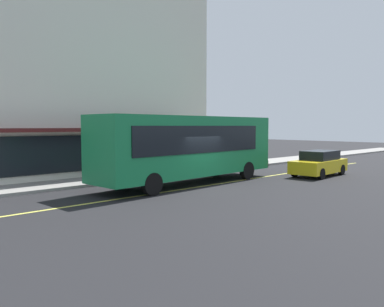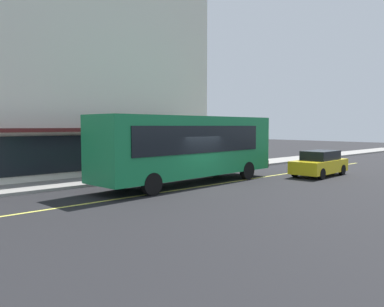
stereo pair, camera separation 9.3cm
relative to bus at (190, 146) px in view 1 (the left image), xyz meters
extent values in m
plane|color=black|center=(-0.31, -1.00, -1.99)|extent=(120.00, 120.00, 0.00)
cube|color=gray|center=(-0.31, 3.97, -1.91)|extent=(80.00, 2.68, 0.15)
cube|color=#D8D14C|center=(-0.31, -1.00, -1.98)|extent=(36.00, 0.16, 0.01)
cube|color=silver|center=(-3.51, 11.15, 5.75)|extent=(20.31, 11.67, 15.48)
cube|color=#4C1919|center=(-3.51, 5.06, 0.81)|extent=(14.22, 0.70, 0.20)
cube|color=black|center=(-3.51, 5.28, -0.49)|extent=(12.19, 0.08, 2.00)
cube|color=#197F47|center=(-0.04, 0.00, 0.01)|extent=(11.12, 3.07, 3.00)
cube|color=black|center=(5.41, 0.28, 0.37)|extent=(0.23, 2.10, 1.80)
cube|color=black|center=(-0.40, 1.25, 0.37)|extent=(8.79, 0.52, 1.32)
cube|color=black|center=(-0.27, -1.29, 0.37)|extent=(8.79, 0.52, 1.32)
cube|color=#0CF259|center=(5.48, 0.29, 1.26)|extent=(0.18, 1.90, 0.36)
cube|color=#2D2D33|center=(5.51, 0.29, -1.24)|extent=(0.28, 2.41, 0.40)
cylinder|color=black|center=(3.42, 1.31, -1.49)|extent=(1.01, 0.35, 1.00)
cylinder|color=black|center=(3.54, -0.95, -1.49)|extent=(1.01, 0.35, 1.00)
cylinder|color=black|center=(-3.61, 0.94, -1.49)|extent=(1.01, 0.35, 1.00)
cylinder|color=black|center=(-3.49, -1.31, -1.49)|extent=(1.01, 0.35, 1.00)
cylinder|color=#2D2D33|center=(0.20, 3.15, -0.24)|extent=(0.12, 0.12, 3.20)
cube|color=black|center=(0.20, 3.35, 0.91)|extent=(0.30, 0.30, 0.90)
sphere|color=red|center=(0.20, 3.52, 1.18)|extent=(0.18, 0.18, 0.18)
sphere|color=orange|center=(0.20, 3.52, 0.91)|extent=(0.18, 0.18, 0.18)
sphere|color=green|center=(0.20, 3.52, 0.64)|extent=(0.18, 0.18, 0.18)
cube|color=yellow|center=(7.88, -2.99, -1.39)|extent=(4.39, 2.03, 0.75)
cube|color=black|center=(8.03, -2.98, -0.74)|extent=(2.49, 1.64, 0.55)
cylinder|color=black|center=(6.51, -3.88, -1.67)|extent=(0.65, 0.25, 0.64)
cylinder|color=black|center=(6.42, -2.24, -1.67)|extent=(0.65, 0.25, 0.64)
cylinder|color=black|center=(9.34, -3.73, -1.67)|extent=(0.65, 0.25, 0.64)
cylinder|color=black|center=(9.25, -2.09, -1.67)|extent=(0.65, 0.25, 0.64)
cylinder|color=black|center=(6.25, 3.79, -1.44)|extent=(0.18, 0.18, 0.80)
cylinder|color=#33388C|center=(6.25, 3.79, -0.72)|extent=(0.34, 0.34, 0.63)
sphere|color=tan|center=(6.25, 3.79, -0.29)|extent=(0.22, 0.22, 0.22)
camera|label=1|loc=(-13.65, -14.50, 1.02)|focal=36.11mm
camera|label=2|loc=(-13.58, -14.57, 1.02)|focal=36.11mm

